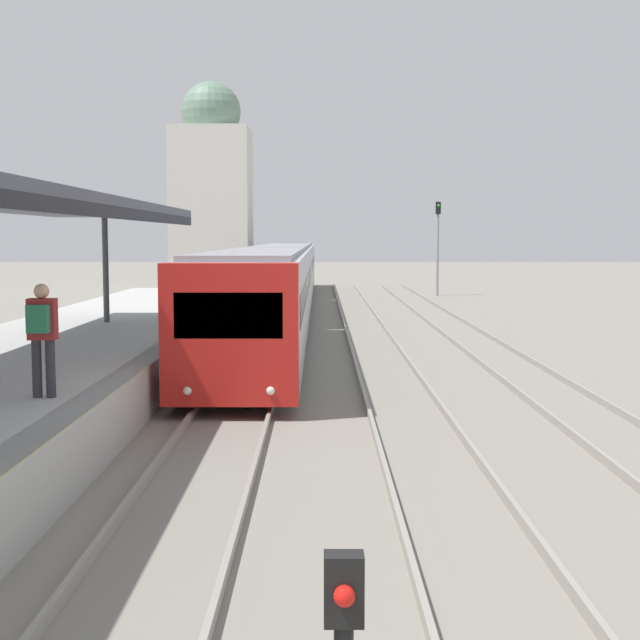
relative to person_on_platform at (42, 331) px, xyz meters
name	(u,v)px	position (x,y,z in m)	size (l,w,h in m)	color
person_on_platform	(42,331)	(0.00, 0.00, 0.00)	(0.40, 0.40, 1.66)	#2D2D33
train_near	(283,276)	(2.38, 26.32, -0.33)	(2.54, 46.27, 3.00)	red
signal_mast_far	(438,237)	(10.79, 38.37, 1.35)	(0.28, 0.29, 5.37)	gray
distant_domed_building	(212,193)	(-2.79, 43.79, 4.16)	(4.84, 4.84, 13.04)	silver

